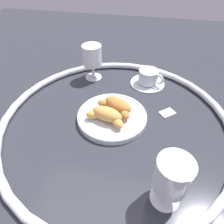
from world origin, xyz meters
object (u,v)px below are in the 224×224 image
Objects in this scene: juice_glass_right at (92,57)px; pastry_plate at (112,116)px; croissant_large at (116,105)px; croissant_small at (107,115)px; coffee_cup_near at (148,78)px; sugar_packet at (167,112)px; juice_glass_left at (172,177)px.

pastry_plate is at bearing 118.05° from juice_glass_right.
croissant_small is at bearing 67.61° from croissant_large.
coffee_cup_near is 0.18m from sugar_packet.
coffee_cup_near is at bearing -114.18° from pastry_plate.
juice_glass_right reaches higher than sugar_packet.
croissant_large is 0.88× the size of juice_glass_left.
juice_glass_right is 0.36m from sugar_packet.
pastry_plate is 4.54× the size of sugar_packet.
croissant_small is 0.21m from sugar_packet.
croissant_large is 0.18m from sugar_packet.
sugar_packet is at bearing 114.86° from coffee_cup_near.
coffee_cup_near is (-0.09, -0.21, -0.01)m from croissant_large.
pastry_plate is at bearing -54.54° from juice_glass_left.
juice_glass_left reaches higher than croissant_small.
croissant_large is 0.26m from juice_glass_right.
juice_glass_left is 1.00× the size of juice_glass_right.
croissant_small is 0.28m from juice_glass_left.
juice_glass_left reaches higher than croissant_large.
sugar_packet is (-0.19, -0.09, -0.04)m from croissant_small.
croissant_large is 0.93× the size of croissant_small.
coffee_cup_near is 0.24m from juice_glass_right.
croissant_small is at bearing 67.70° from pastry_plate.
croissant_small reaches higher than sugar_packet.
juice_glass_right is at bearing -1.35° from coffee_cup_near.
croissant_small is at bearing 66.03° from coffee_cup_near.
croissant_large is 0.05m from croissant_small.
pastry_plate is 0.04m from croissant_small.
croissant_small reaches higher than coffee_cup_near.
juice_glass_right is 2.80× the size of sugar_packet.
juice_glass_right reaches higher than pastry_plate.
coffee_cup_near is 0.97× the size of juice_glass_right.
pastry_plate is at bearing 65.82° from coffee_cup_near.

